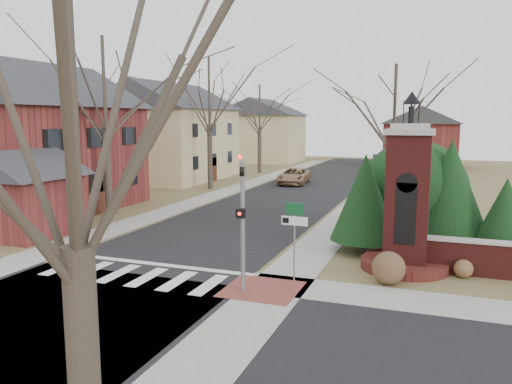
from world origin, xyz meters
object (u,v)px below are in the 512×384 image
at_px(traffic_signal_pole, 242,213).
at_px(brick_gate_monument, 407,211).
at_px(pickup_truck, 294,176).
at_px(distant_car, 379,160).
at_px(sign_post, 294,227).

xyz_separation_m(traffic_signal_pole, brick_gate_monument, (4.70, 4.42, -0.42)).
distance_m(pickup_truck, distant_car, 19.83).
xyz_separation_m(sign_post, distant_car, (-2.19, 44.54, -1.23)).
bearing_deg(brick_gate_monument, pickup_truck, 115.39).
distance_m(brick_gate_monument, pickup_truck, 24.77).
xyz_separation_m(brick_gate_monument, distant_car, (-5.60, 41.53, -1.45)).
relative_size(sign_post, pickup_truck, 0.56).
bearing_deg(distant_car, traffic_signal_pole, 83.17).
bearing_deg(sign_post, distant_car, 92.82).
bearing_deg(brick_gate_monument, sign_post, -138.58).
bearing_deg(traffic_signal_pole, distant_car, 91.12).
xyz_separation_m(sign_post, brick_gate_monument, (3.41, 3.01, 0.22)).
bearing_deg(distant_car, brick_gate_monument, 89.72).
height_order(pickup_truck, distant_car, distant_car).
relative_size(sign_post, brick_gate_monument, 0.42).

